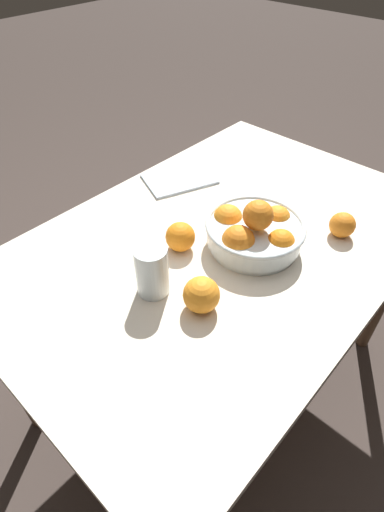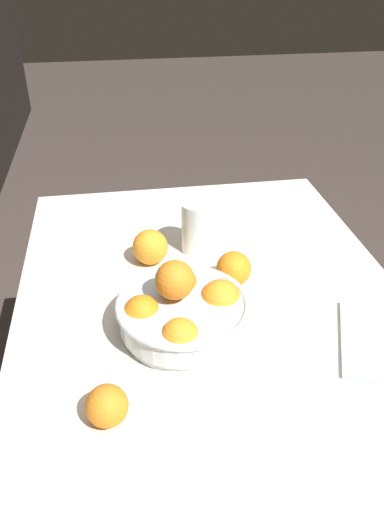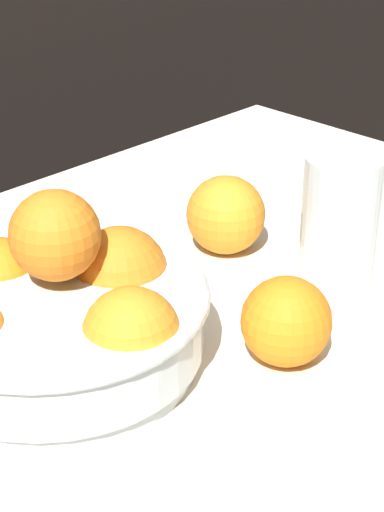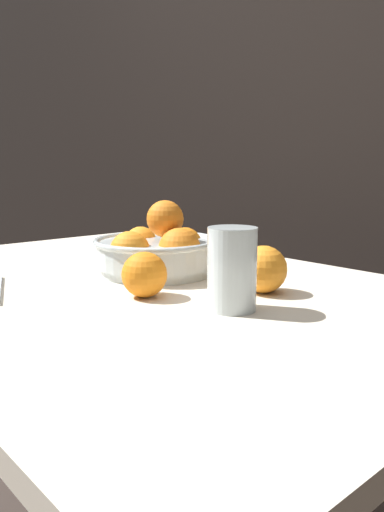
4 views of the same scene
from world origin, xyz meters
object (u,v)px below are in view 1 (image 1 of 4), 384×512
(fruit_bowl, at_px, (254,232))
(juice_glass, at_px, (152,272))
(orange_loose_front, at_px, (201,295))
(orange_loose_aside, at_px, (342,225))
(orange_loose_near_bowl, at_px, (180,237))

(fruit_bowl, bearing_deg, juice_glass, -15.23)
(juice_glass, height_order, orange_loose_front, juice_glass)
(orange_loose_front, bearing_deg, orange_loose_aside, 166.38)
(orange_loose_near_bowl, height_order, orange_loose_aside, orange_loose_near_bowl)
(fruit_bowl, height_order, orange_loose_near_bowl, fruit_bowl)
(orange_loose_front, relative_size, orange_loose_aside, 1.21)
(fruit_bowl, height_order, orange_loose_front, fruit_bowl)
(orange_loose_near_bowl, distance_m, orange_loose_front, 0.21)
(fruit_bowl, relative_size, orange_loose_near_bowl, 3.32)
(orange_loose_near_bowl, xyz_separation_m, orange_loose_aside, (-0.33, 0.28, -0.00))
(fruit_bowl, relative_size, orange_loose_aside, 3.73)
(fruit_bowl, relative_size, juice_glass, 2.01)
(fruit_bowl, xyz_separation_m, orange_loose_aside, (-0.20, 0.15, -0.01))
(fruit_bowl, xyz_separation_m, orange_loose_near_bowl, (0.13, -0.13, -0.01))
(fruit_bowl, distance_m, juice_glass, 0.29)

